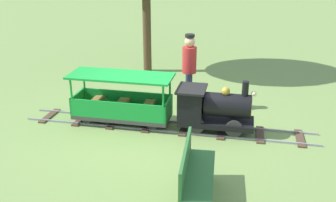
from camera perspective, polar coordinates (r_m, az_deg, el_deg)
ground_plane at (r=7.55m, az=-1.73°, el=-3.75°), size 60.00×60.00×0.00m
track at (r=7.50m, az=-0.19°, el=-3.78°), size 0.70×5.70×0.04m
locomotive at (r=7.20m, az=6.55°, el=-0.99°), size 0.66×1.45×1.00m
passenger_car at (r=7.56m, az=-6.87°, el=-0.36°), size 0.76×2.00×0.97m
conductor_person at (r=8.14m, az=3.18°, el=5.31°), size 0.30×0.30×1.62m
park_bench at (r=5.24m, az=4.00°, el=-10.93°), size 1.32×0.48×0.82m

